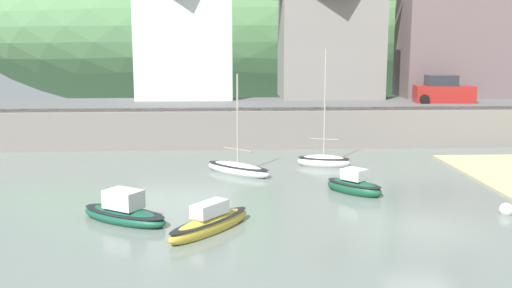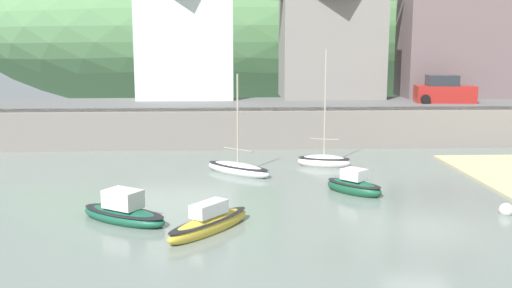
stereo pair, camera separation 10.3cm
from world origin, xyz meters
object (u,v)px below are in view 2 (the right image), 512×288
at_px(waterfront_building_centre, 331,33).
at_px(mooring_buoy, 506,210).
at_px(motorboat_with_cabin, 354,186).
at_px(waterfront_building_left, 186,31).
at_px(fishing_boat_green, 324,161).
at_px(sailboat_tall_mast, 123,213).
at_px(waterfront_building_right, 461,21).
at_px(parked_car_near_slipway, 444,91).
at_px(sailboat_white_hull, 209,223).
at_px(sailboat_far_left, 238,169).

relative_size(waterfront_building_centre, mooring_buoy, 17.36).
bearing_deg(motorboat_with_cabin, waterfront_building_left, 161.39).
xyz_separation_m(waterfront_building_centre, motorboat_with_cabin, (-2.36, -20.14, -7.04)).
relative_size(waterfront_building_centre, fishing_boat_green, 1.50).
bearing_deg(sailboat_tall_mast, waterfront_building_right, 80.58).
xyz_separation_m(waterfront_building_left, parked_car_near_slipway, (18.54, -4.50, -4.30)).
bearing_deg(waterfront_building_centre, fishing_boat_green, -100.89).
xyz_separation_m(waterfront_building_centre, fishing_boat_green, (-2.76, -14.37, -7.06)).
distance_m(sailboat_white_hull, fishing_boat_green, 12.39).
bearing_deg(sailboat_tall_mast, motorboat_with_cabin, 54.62).
bearing_deg(sailboat_far_left, mooring_buoy, 4.97).
xyz_separation_m(waterfront_building_right, mooring_buoy, (-7.22, -23.71, -8.07)).
distance_m(waterfront_building_centre, sailboat_white_hull, 27.62).
distance_m(waterfront_building_right, sailboat_white_hull, 32.48).
distance_m(sailboat_white_hull, parked_car_near_slipway, 26.43).
height_order(sailboat_tall_mast, sailboat_white_hull, sailboat_tall_mast).
height_order(waterfront_building_right, mooring_buoy, waterfront_building_right).
distance_m(waterfront_building_right, mooring_buoy, 26.07).
distance_m(waterfront_building_centre, fishing_boat_green, 16.24).
bearing_deg(waterfront_building_left, sailboat_far_left, -77.23).
bearing_deg(sailboat_white_hull, parked_car_near_slipway, 0.96).
height_order(parked_car_near_slipway, mooring_buoy, parked_car_near_slipway).
height_order(sailboat_tall_mast, parked_car_near_slipway, parked_car_near_slipway).
bearing_deg(mooring_buoy, parked_car_near_slipway, 76.83).
relative_size(sailboat_far_left, sailboat_tall_mast, 1.33).
height_order(sailboat_tall_mast, fishing_boat_green, fishing_boat_green).
height_order(sailboat_white_hull, parked_car_near_slipway, parked_car_near_slipway).
bearing_deg(sailboat_far_left, fishing_boat_green, 60.86).
bearing_deg(waterfront_building_centre, waterfront_building_left, -180.00).
xyz_separation_m(waterfront_building_right, sailboat_far_left, (-17.63, -16.04, -7.97)).
relative_size(waterfront_building_right, sailboat_white_hull, 3.00).
bearing_deg(mooring_buoy, sailboat_white_hull, -172.43).
xyz_separation_m(waterfront_building_centre, parked_car_near_slipway, (7.41, -4.50, -4.15)).
height_order(waterfront_building_centre, fishing_boat_green, waterfront_building_centre).
distance_m(waterfront_building_right, sailboat_tall_mast, 33.47).
bearing_deg(waterfront_building_right, parked_car_near_slipway, -121.17).
height_order(motorboat_with_cabin, sailboat_tall_mast, sailboat_tall_mast).
distance_m(fishing_boat_green, parked_car_near_slipway, 14.47).
distance_m(waterfront_building_left, mooring_buoy, 28.52).
relative_size(sailboat_tall_mast, parked_car_near_slipway, 0.93).
xyz_separation_m(waterfront_building_left, sailboat_tall_mast, (-0.83, -23.87, -7.18)).
xyz_separation_m(waterfront_building_centre, sailboat_tall_mast, (-11.96, -23.87, -7.03)).
xyz_separation_m(motorboat_with_cabin, mooring_buoy, (5.28, -3.58, -0.15)).
bearing_deg(mooring_buoy, motorboat_with_cabin, 145.87).
relative_size(waterfront_building_right, sailboat_far_left, 2.18).
xyz_separation_m(motorboat_with_cabin, sailboat_tall_mast, (-9.59, -3.73, 0.01)).
height_order(motorboat_with_cabin, fishing_boat_green, fishing_boat_green).
height_order(waterfront_building_left, waterfront_building_right, waterfront_building_right).
relative_size(sailboat_tall_mast, fishing_boat_green, 0.61).
relative_size(waterfront_building_centre, sailboat_far_left, 1.85).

